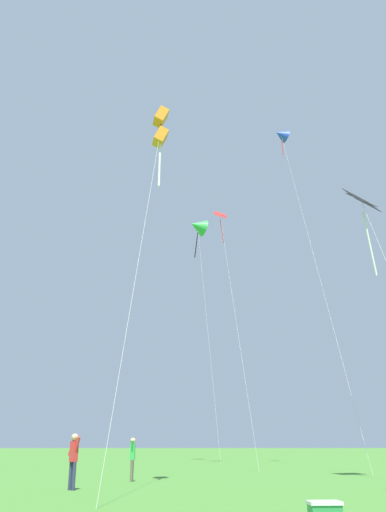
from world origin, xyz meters
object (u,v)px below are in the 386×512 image
at_px(kite_red_high, 222,229).
at_px(kite_green_small, 198,226).
at_px(person_foreground_watcher, 132,455).
at_px(kite_orange_box, 161,130).
at_px(kite_black_large, 366,218).
at_px(person_in_red_shirt, 74,456).
at_px(kite_blue_delta, 281,135).

xyz_separation_m(kite_red_high, kite_green_small, (-1.52, 6.11, 2.74)).
bearing_deg(kite_green_small, person_foreground_watcher, -101.14).
bearing_deg(kite_orange_box, kite_black_large, 17.89).
relative_size(kite_black_large, kite_orange_box, 0.89).
relative_size(kite_red_high, kite_green_small, 0.92).
height_order(person_foreground_watcher, person_in_red_shirt, person_in_red_shirt).
distance_m(kite_black_large, person_in_red_shirt, 16.31).
xyz_separation_m(kite_black_large, kite_red_high, (-4.50, 17.65, 6.69)).
bearing_deg(kite_blue_delta, kite_red_high, 153.07).
bearing_deg(kite_blue_delta, kite_orange_box, -118.52).
distance_m(kite_black_large, kite_orange_box, 10.41).
xyz_separation_m(kite_blue_delta, kite_green_small, (-6.33, 8.55, -4.80)).
bearing_deg(person_foreground_watcher, kite_orange_box, -78.67).
xyz_separation_m(kite_black_large, kite_orange_box, (-9.65, -3.12, 2.35)).
distance_m(person_foreground_watcher, person_in_red_shirt, 4.41).
distance_m(kite_orange_box, kite_green_small, 28.02).
relative_size(kite_green_small, person_in_red_shirt, 12.37).
distance_m(kite_black_large, person_foreground_watcher, 14.79).
bearing_deg(person_in_red_shirt, kite_blue_delta, 55.29).
relative_size(kite_blue_delta, kite_black_large, 2.02).
height_order(kite_orange_box, person_foreground_watcher, kite_orange_box).
bearing_deg(person_in_red_shirt, kite_black_large, 13.58).
bearing_deg(kite_red_high, person_in_red_shirt, -110.67).
bearing_deg(kite_orange_box, person_foreground_watcher, 101.33).
bearing_deg(kite_red_high, person_foreground_watcher, -109.85).
bearing_deg(kite_orange_box, person_in_red_shirt, 176.77).
bearing_deg(kite_orange_box, kite_blue_delta, 61.48).
bearing_deg(kite_blue_delta, kite_green_small, 126.51).
distance_m(kite_blue_delta, person_foreground_watcher, 30.35).
distance_m(kite_red_high, person_in_red_shirt, 27.84).
xyz_separation_m(kite_black_large, person_foreground_watcher, (-10.49, 1.07, -10.37)).
relative_size(kite_green_small, person_foreground_watcher, 13.04).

